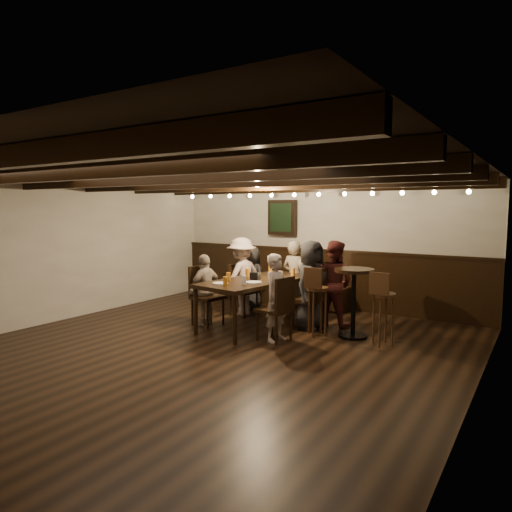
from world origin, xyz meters
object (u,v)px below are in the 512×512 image
Objects in this scene: chair_left_far at (207,307)px; chair_left_near at (243,300)px; chair_right_near at (309,310)px; chair_right_far at (275,321)px; person_left_far at (205,289)px; person_right_far at (277,298)px; person_bench_right at (334,283)px; person_right_near at (311,285)px; person_left_near at (241,276)px; bar_stool_left at (317,310)px; person_bench_left at (251,278)px; bar_stool_right at (383,318)px; dining_table at (257,283)px; person_bench_centre at (294,278)px; high_top_table at (354,292)px.

chair_left_near is at bearing 179.93° from chair_left_far.
chair_right_near reaches higher than chair_right_far.
person_right_far reaches higher than person_left_far.
person_bench_right reaches higher than person_right_far.
person_left_far is at bearing 120.96° from person_right_near.
chair_left_near is 0.78× the size of person_left_far.
person_right_far is at bearing 59.04° from person_left_near.
chair_right_near is at bearing 90.00° from person_right_near.
person_left_far reaches higher than chair_left_near.
person_left_near is 1.84m from bar_stool_left.
person_right_far reaches higher than chair_left_near.
chair_left_far is at bearing 39.79° from person_bench_right.
person_bench_right is (1.66, 0.24, 0.42)m from chair_left_near.
person_bench_left reaches higher than chair_right_near.
bar_stool_right reaches higher than chair_right_far.
person_left_far is at bearing 90.00° from person_right_far.
chair_right_far is at bearing -147.93° from bar_stool_right.
person_right_near is 1.11× the size of person_right_far.
person_bench_right is 0.47m from person_right_near.
chair_right_near reaches higher than chair_left_far.
dining_table is 0.88m from person_left_far.
bar_stool_right is at bearing 106.27° from person_left_far.
person_right_far is (-0.09, -0.90, 0.34)m from chair_right_near.
chair_right_near is (0.77, 0.35, -0.42)m from dining_table.
chair_right_near is 0.73× the size of person_bench_centre.
person_left_far is at bearing 121.46° from chair_right_near.
dining_table is at bearing -170.68° from high_top_table.
person_bench_left is (-0.12, 0.47, 0.33)m from chair_left_near.
person_bench_centre reaches higher than bar_stool_right.
person_bench_centre is 1.62m from high_top_table.
chair_left_far is 0.72× the size of person_bench_centre.
person_left_near is 2.79m from bar_stool_right.
chair_left_far is at bearing -0.07° from chair_left_near.
person_right_near is (1.46, -0.19, 0.43)m from chair_left_near.
person_right_far is (0.69, -0.54, -0.08)m from dining_table.
bar_stool_left is at bearing 140.14° from person_bench_centre.
person_bench_left is at bearing 162.13° from high_top_table.
chair_left_far is at bearing 90.00° from person_left_far.
person_left_far is 1.13× the size of high_top_table.
person_bench_left is at bearing 9.46° from person_bench_centre.
person_right_near is (0.80, 0.35, -0.01)m from dining_table.
dining_table is 1.55× the size of person_bench_right.
chair_right_far is at bearing 140.20° from person_bench_left.
person_left_far is at bearing -165.53° from bar_stool_left.
person_bench_right is at bearing -7.59° from chair_right_far.
chair_right_far is 0.68× the size of person_left_near.
person_bench_left is at bearing 50.71° from person_right_far.
person_left_near is at bearing 180.00° from person_left_far.
chair_right_far is at bearing -32.00° from dining_table.
chair_left_near is 1.44m from chair_right_near.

